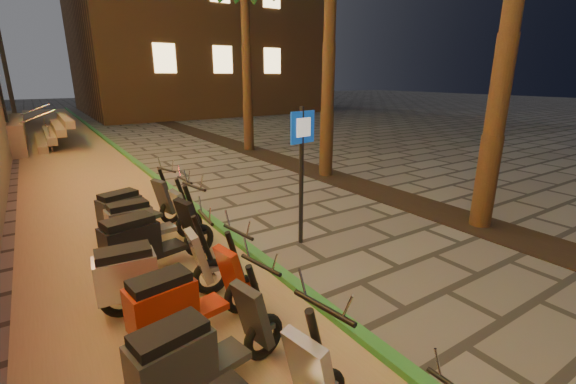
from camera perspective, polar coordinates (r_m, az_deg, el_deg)
ground at (r=5.08m, az=24.69°, el=-19.95°), size 120.00×120.00×0.00m
parking_strip at (r=12.35m, az=-27.37°, el=1.26°), size 3.40×60.00×0.01m
green_curb at (r=12.60m, az=-19.76°, el=2.66°), size 0.18×60.00×0.10m
planting_strip at (r=10.48m, az=12.41°, el=0.30°), size 1.20×40.00×0.02m
pedestrian_sign at (r=6.61m, az=2.07°, el=5.12°), size 0.53×0.12×2.44m
scooter_5 at (r=3.87m, az=-13.23°, el=-22.18°), size 1.66×0.73×1.16m
scooter_6 at (r=4.63m, az=-15.20°, el=-15.20°), size 1.66×0.68×1.17m
scooter_7 at (r=5.29m, az=-20.01°, el=-11.28°), size 1.70×0.62×1.19m
scooter_8 at (r=6.19m, az=-19.94°, el=-6.70°), size 1.81×0.83×1.28m
scooter_9 at (r=7.11m, az=-20.40°, el=-4.08°), size 1.67×0.58×1.17m
scooter_10 at (r=7.78m, az=-21.92°, el=-2.41°), size 1.67×0.89×1.19m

